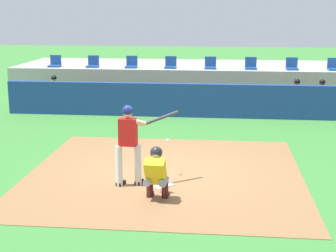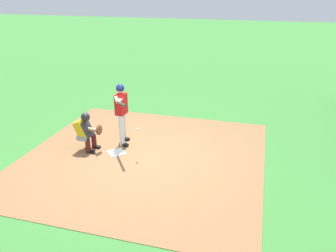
{
  "view_description": "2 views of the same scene",
  "coord_description": "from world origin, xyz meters",
  "px_view_note": "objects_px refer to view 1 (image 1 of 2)",
  "views": [
    {
      "loc": [
        1.28,
        -11.38,
        3.84
      ],
      "look_at": [
        0.0,
        0.7,
        1.0
      ],
      "focal_mm": 54.49,
      "sensor_mm": 36.0,
      "label": 1
    },
    {
      "loc": [
        7.72,
        2.87,
        4.35
      ],
      "look_at": [
        0.0,
        0.7,
        1.0
      ],
      "focal_mm": 36.21,
      "sensor_mm": 36.0,
      "label": 2
    }
  ],
  "objects_px": {
    "stadium_seat_4": "(210,65)",
    "stadium_seat_5": "(251,66)",
    "catcher_crouched": "(156,171)",
    "stadium_seat_2": "(131,64)",
    "stadium_seat_7": "(334,67)",
    "batter_at_plate": "(129,140)",
    "stadium_seat_1": "(93,64)",
    "stadium_seat_6": "(292,66)",
    "dugout_player_1": "(297,96)",
    "stadium_seat_0": "(55,64)",
    "stadium_seat_3": "(171,65)",
    "dugout_player_2": "(322,97)",
    "dugout_player_0": "(53,92)",
    "home_plate": "(161,184)"
  },
  "relations": [
    {
      "from": "stadium_seat_4",
      "to": "stadium_seat_5",
      "type": "distance_m",
      "value": 1.62
    },
    {
      "from": "catcher_crouched",
      "to": "stadium_seat_2",
      "type": "distance_m",
      "value": 11.33
    },
    {
      "from": "stadium_seat_5",
      "to": "stadium_seat_7",
      "type": "distance_m",
      "value": 3.25
    },
    {
      "from": "batter_at_plate",
      "to": "stadium_seat_1",
      "type": "relative_size",
      "value": 3.76
    },
    {
      "from": "batter_at_plate",
      "to": "stadium_seat_6",
      "type": "xyz_separation_m",
      "value": [
        4.73,
        10.25,
        0.5
      ]
    },
    {
      "from": "batter_at_plate",
      "to": "stadium_seat_7",
      "type": "relative_size",
      "value": 3.76
    },
    {
      "from": "dugout_player_1",
      "to": "stadium_seat_0",
      "type": "distance_m",
      "value": 9.96
    },
    {
      "from": "stadium_seat_3",
      "to": "dugout_player_1",
      "type": "bearing_deg",
      "value": -22.8
    },
    {
      "from": "stadium_seat_2",
      "to": "stadium_seat_6",
      "type": "relative_size",
      "value": 1.0
    },
    {
      "from": "stadium_seat_5",
      "to": "stadium_seat_3",
      "type": "bearing_deg",
      "value": 180.0
    },
    {
      "from": "stadium_seat_4",
      "to": "stadium_seat_6",
      "type": "height_order",
      "value": "same"
    },
    {
      "from": "stadium_seat_0",
      "to": "stadium_seat_7",
      "type": "relative_size",
      "value": 1.0
    },
    {
      "from": "stadium_seat_2",
      "to": "stadium_seat_4",
      "type": "relative_size",
      "value": 1.0
    },
    {
      "from": "dugout_player_1",
      "to": "dugout_player_2",
      "type": "distance_m",
      "value": 0.89
    },
    {
      "from": "dugout_player_0",
      "to": "stadium_seat_7",
      "type": "xyz_separation_m",
      "value": [
        10.81,
        2.03,
        0.86
      ]
    },
    {
      "from": "stadium_seat_1",
      "to": "stadium_seat_4",
      "type": "distance_m",
      "value": 4.88
    },
    {
      "from": "stadium_seat_3",
      "to": "stadium_seat_6",
      "type": "distance_m",
      "value": 4.88
    },
    {
      "from": "dugout_player_0",
      "to": "stadium_seat_2",
      "type": "height_order",
      "value": "stadium_seat_2"
    },
    {
      "from": "dugout_player_2",
      "to": "stadium_seat_7",
      "type": "distance_m",
      "value": 2.34
    },
    {
      "from": "dugout_player_2",
      "to": "stadium_seat_4",
      "type": "xyz_separation_m",
      "value": [
        -4.11,
        2.03,
        0.86
      ]
    },
    {
      "from": "dugout_player_0",
      "to": "stadium_seat_7",
      "type": "height_order",
      "value": "stadium_seat_7"
    },
    {
      "from": "stadium_seat_7",
      "to": "dugout_player_1",
      "type": "bearing_deg",
      "value": -129.22
    },
    {
      "from": "dugout_player_1",
      "to": "stadium_seat_4",
      "type": "height_order",
      "value": "stadium_seat_4"
    },
    {
      "from": "stadium_seat_0",
      "to": "stadium_seat_5",
      "type": "distance_m",
      "value": 8.12
    },
    {
      "from": "stadium_seat_4",
      "to": "stadium_seat_2",
      "type": "bearing_deg",
      "value": 180.0
    },
    {
      "from": "stadium_seat_6",
      "to": "stadium_seat_5",
      "type": "bearing_deg",
      "value": 180.0
    },
    {
      "from": "dugout_player_2",
      "to": "stadium_seat_2",
      "type": "height_order",
      "value": "stadium_seat_2"
    },
    {
      "from": "dugout_player_0",
      "to": "dugout_player_1",
      "type": "relative_size",
      "value": 1.0
    },
    {
      "from": "dugout_player_1",
      "to": "stadium_seat_7",
      "type": "relative_size",
      "value": 2.71
    },
    {
      "from": "catcher_crouched",
      "to": "stadium_seat_5",
      "type": "relative_size",
      "value": 3.97
    },
    {
      "from": "catcher_crouched",
      "to": "stadium_seat_6",
      "type": "xyz_separation_m",
      "value": [
        4.06,
        11.02,
        0.93
      ]
    },
    {
      "from": "stadium_seat_1",
      "to": "dugout_player_1",
      "type": "bearing_deg",
      "value": -14.12
    },
    {
      "from": "home_plate",
      "to": "dugout_player_1",
      "type": "relative_size",
      "value": 0.34
    },
    {
      "from": "stadium_seat_0",
      "to": "stadium_seat_4",
      "type": "relative_size",
      "value": 1.0
    },
    {
      "from": "stadium_seat_4",
      "to": "stadium_seat_5",
      "type": "xyz_separation_m",
      "value": [
        1.62,
        0.0,
        0.0
      ]
    },
    {
      "from": "stadium_seat_1",
      "to": "stadium_seat_4",
      "type": "height_order",
      "value": "same"
    },
    {
      "from": "dugout_player_2",
      "to": "stadium_seat_2",
      "type": "xyz_separation_m",
      "value": [
        -7.36,
        2.03,
        0.86
      ]
    },
    {
      "from": "catcher_crouched",
      "to": "stadium_seat_1",
      "type": "height_order",
      "value": "stadium_seat_1"
    },
    {
      "from": "dugout_player_2",
      "to": "stadium_seat_2",
      "type": "relative_size",
      "value": 2.71
    },
    {
      "from": "catcher_crouched",
      "to": "dugout_player_0",
      "type": "bearing_deg",
      "value": 119.72
    },
    {
      "from": "dugout_player_2",
      "to": "stadium_seat_6",
      "type": "bearing_deg",
      "value": 112.88
    },
    {
      "from": "home_plate",
      "to": "catcher_crouched",
      "type": "xyz_separation_m",
      "value": [
        0.01,
        -0.84,
        0.59
      ]
    },
    {
      "from": "home_plate",
      "to": "dugout_player_0",
      "type": "xyz_separation_m",
      "value": [
        -5.12,
        8.14,
        0.65
      ]
    },
    {
      "from": "stadium_seat_0",
      "to": "stadium_seat_1",
      "type": "relative_size",
      "value": 1.0
    },
    {
      "from": "catcher_crouched",
      "to": "dugout_player_0",
      "type": "xyz_separation_m",
      "value": [
        -5.13,
        8.99,
        0.07
      ]
    },
    {
      "from": "batter_at_plate",
      "to": "dugout_player_2",
      "type": "bearing_deg",
      "value": 55.75
    },
    {
      "from": "stadium_seat_4",
      "to": "stadium_seat_7",
      "type": "distance_m",
      "value": 4.88
    },
    {
      "from": "dugout_player_1",
      "to": "stadium_seat_0",
      "type": "bearing_deg",
      "value": 168.17
    },
    {
      "from": "batter_at_plate",
      "to": "stadium_seat_4",
      "type": "relative_size",
      "value": 3.76
    },
    {
      "from": "catcher_crouched",
      "to": "stadium_seat_0",
      "type": "height_order",
      "value": "stadium_seat_0"
    }
  ]
}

